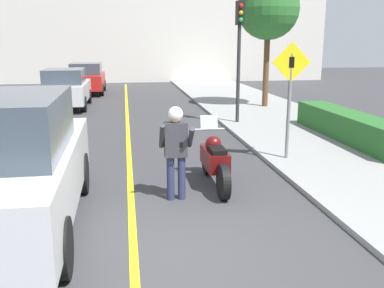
% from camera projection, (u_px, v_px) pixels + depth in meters
% --- Properties ---
extents(ground_plane, '(80.00, 80.00, 0.00)m').
position_uv_depth(ground_plane, '(179.00, 254.00, 5.76)').
color(ground_plane, '#38383A').
extents(sidewalk_curb, '(4.40, 44.00, 0.10)m').
position_uv_depth(sidewalk_curb, '(355.00, 158.00, 10.31)').
color(sidewalk_curb, gray).
rests_on(sidewalk_curb, ground).
extents(road_center_line, '(0.12, 36.00, 0.01)m').
position_uv_depth(road_center_line, '(129.00, 149.00, 11.44)').
color(road_center_line, yellow).
rests_on(road_center_line, ground).
extents(building_backdrop, '(28.00, 1.20, 7.20)m').
position_uv_depth(building_backdrop, '(132.00, 30.00, 29.91)').
color(building_backdrop, beige).
rests_on(building_backdrop, ground).
extents(motorcycle, '(0.62, 2.23, 1.31)m').
position_uv_depth(motorcycle, '(215.00, 160.00, 8.42)').
color(motorcycle, black).
rests_on(motorcycle, ground).
extents(person_biker, '(0.59, 0.47, 1.70)m').
position_uv_depth(person_biker, '(176.00, 144.00, 7.54)').
color(person_biker, '#282D4C').
rests_on(person_biker, ground).
extents(suv_nearby, '(2.01, 4.92, 2.08)m').
position_uv_depth(suv_nearby, '(8.00, 165.00, 6.22)').
color(suv_nearby, black).
rests_on(suv_nearby, ground).
extents(crossing_sign, '(0.91, 0.08, 2.69)m').
position_uv_depth(crossing_sign, '(290.00, 90.00, 9.80)').
color(crossing_sign, slate).
rests_on(crossing_sign, sidewalk_curb).
extents(traffic_light, '(0.26, 0.30, 3.99)m').
position_uv_depth(traffic_light, '(239.00, 40.00, 14.12)').
color(traffic_light, '#2D2D30').
rests_on(traffic_light, sidewalk_curb).
extents(hedge_row, '(0.90, 5.25, 0.74)m').
position_uv_depth(hedge_row, '(349.00, 126.00, 12.10)').
color(hedge_row, '#286028').
rests_on(hedge_row, sidewalk_curb).
extents(street_tree, '(2.54, 2.54, 5.30)m').
position_uv_depth(street_tree, '(268.00, 9.00, 17.49)').
color(street_tree, brown).
rests_on(street_tree, sidewalk_curb).
extents(parked_car_silver, '(1.88, 4.20, 1.68)m').
position_uv_depth(parked_car_silver, '(66.00, 88.00, 18.36)').
color(parked_car_silver, black).
rests_on(parked_car_silver, ground).
extents(parked_car_red, '(1.88, 4.20, 1.68)m').
position_uv_depth(parked_car_red, '(87.00, 78.00, 23.53)').
color(parked_car_red, black).
rests_on(parked_car_red, ground).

